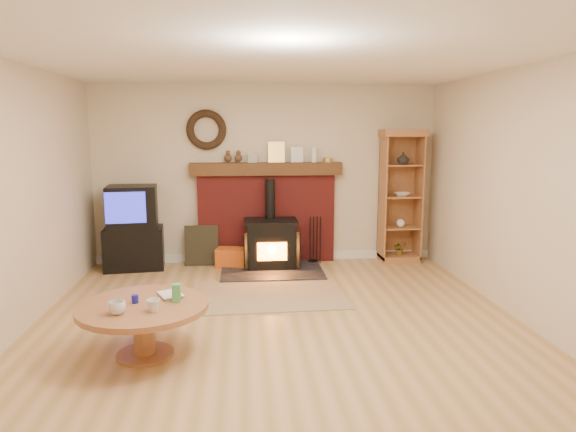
{
  "coord_description": "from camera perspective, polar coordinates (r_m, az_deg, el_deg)",
  "views": [
    {
      "loc": [
        -0.34,
        -4.8,
        1.97
      ],
      "look_at": [
        0.17,
        1.0,
        0.97
      ],
      "focal_mm": 32.0,
      "sensor_mm": 36.0,
      "label": 1
    }
  ],
  "objects": [
    {
      "name": "ground",
      "position": [
        5.2,
        -0.92,
        -12.54
      ],
      "size": [
        5.5,
        5.5,
        0.0
      ],
      "primitive_type": "plane",
      "color": "#A57F45",
      "rests_on": "ground"
    },
    {
      "name": "room_shell",
      "position": [
        4.91,
        -1.26,
        6.76
      ],
      "size": [
        5.02,
        5.52,
        2.61
      ],
      "color": "beige",
      "rests_on": "ground"
    },
    {
      "name": "chimney_breast",
      "position": [
        7.57,
        -2.4,
        0.83
      ],
      "size": [
        2.2,
        0.22,
        1.78
      ],
      "color": "maroon",
      "rests_on": "ground"
    },
    {
      "name": "wood_stove",
      "position": [
        7.27,
        -1.88,
        -3.27
      ],
      "size": [
        1.4,
        1.0,
        1.26
      ],
      "color": "black",
      "rests_on": "ground"
    },
    {
      "name": "area_rug",
      "position": [
        6.21,
        -2.14,
        -8.71
      ],
      "size": [
        1.86,
        1.31,
        0.01
      ],
      "primitive_type": "cube",
      "rotation": [
        0.0,
        0.0,
        0.04
      ],
      "color": "brown",
      "rests_on": "ground"
    },
    {
      "name": "tv_unit",
      "position": [
        7.56,
        -16.8,
        -1.41
      ],
      "size": [
        0.86,
        0.64,
        1.18
      ],
      "color": "black",
      "rests_on": "ground"
    },
    {
      "name": "curio_cabinet",
      "position": [
        7.77,
        12.35,
        2.16
      ],
      "size": [
        0.63,
        0.45,
        1.95
      ],
      "color": "#955630",
      "rests_on": "ground"
    },
    {
      "name": "firelog_box",
      "position": [
        7.43,
        -6.21,
        -4.62
      ],
      "size": [
        0.49,
        0.36,
        0.27
      ],
      "primitive_type": "cube",
      "rotation": [
        0.0,
        0.0,
        -0.22
      ],
      "color": "orange",
      "rests_on": "ground"
    },
    {
      "name": "leaning_painting",
      "position": [
        7.56,
        -9.59,
        -3.24
      ],
      "size": [
        0.49,
        0.13,
        0.58
      ],
      "primitive_type": "cube",
      "rotation": [
        -0.17,
        0.0,
        0.0
      ],
      "color": "black",
      "rests_on": "ground"
    },
    {
      "name": "fire_tools",
      "position": [
        7.59,
        2.92,
        -4.12
      ],
      "size": [
        0.19,
        0.16,
        0.7
      ],
      "color": "black",
      "rests_on": "ground"
    },
    {
      "name": "coffee_table",
      "position": [
        4.68,
        -15.77,
        -10.45
      ],
      "size": [
        1.12,
        1.12,
        0.63
      ],
      "color": "brown",
      "rests_on": "ground"
    }
  ]
}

